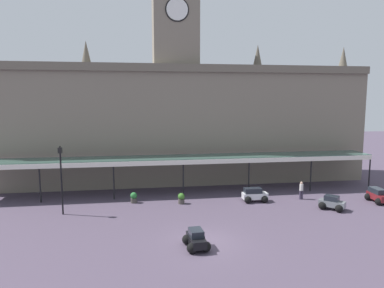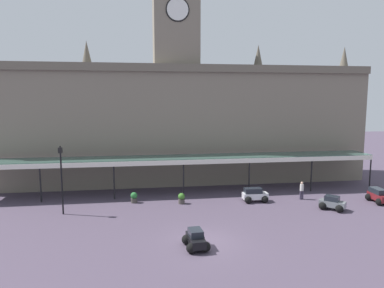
{
  "view_description": "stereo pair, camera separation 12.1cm",
  "coord_description": "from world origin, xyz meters",
  "px_view_note": "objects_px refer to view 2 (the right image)",
  "views": [
    {
      "loc": [
        -4.06,
        -21.27,
        9.27
      ],
      "look_at": [
        0.0,
        5.48,
        5.77
      ],
      "focal_mm": 32.63,
      "sensor_mm": 36.0,
      "label": 1
    },
    {
      "loc": [
        -3.94,
        -21.29,
        9.27
      ],
      "look_at": [
        0.0,
        5.48,
        5.77
      ],
      "focal_mm": 32.63,
      "sensor_mm": 36.0,
      "label": 2
    }
  ],
  "objects_px": {
    "car_grey_sedan": "(332,204)",
    "planter_near_kerb": "(134,197)",
    "car_black_sedan": "(196,240)",
    "pedestrian_beside_cars": "(302,190)",
    "victorian_lamppost": "(61,173)",
    "car_maroon_estate": "(378,196)",
    "car_white_estate": "(255,196)",
    "planter_by_canopy": "(181,198)"
  },
  "relations": [
    {
      "from": "car_grey_sedan",
      "to": "planter_near_kerb",
      "type": "distance_m",
      "value": 17.17
    },
    {
      "from": "car_black_sedan",
      "to": "pedestrian_beside_cars",
      "type": "xyz_separation_m",
      "value": [
        11.41,
        9.13,
        0.41
      ]
    },
    {
      "from": "car_black_sedan",
      "to": "victorian_lamppost",
      "type": "xyz_separation_m",
      "value": [
        -9.63,
        7.95,
        2.92
      ]
    },
    {
      "from": "car_maroon_estate",
      "to": "car_white_estate",
      "type": "distance_m",
      "value": 11.11
    },
    {
      "from": "car_white_estate",
      "to": "pedestrian_beside_cars",
      "type": "height_order",
      "value": "pedestrian_beside_cars"
    },
    {
      "from": "victorian_lamppost",
      "to": "planter_near_kerb",
      "type": "xyz_separation_m",
      "value": [
        5.63,
        2.37,
        -2.94
      ]
    },
    {
      "from": "car_maroon_estate",
      "to": "pedestrian_beside_cars",
      "type": "height_order",
      "value": "pedestrian_beside_cars"
    },
    {
      "from": "planter_near_kerb",
      "to": "planter_by_canopy",
      "type": "height_order",
      "value": "same"
    },
    {
      "from": "planter_by_canopy",
      "to": "car_black_sedan",
      "type": "bearing_deg",
      "value": -91.21
    },
    {
      "from": "car_white_estate",
      "to": "victorian_lamppost",
      "type": "relative_size",
      "value": 0.41
    },
    {
      "from": "car_maroon_estate",
      "to": "planter_by_canopy",
      "type": "relative_size",
      "value": 2.38
    },
    {
      "from": "car_maroon_estate",
      "to": "car_black_sedan",
      "type": "relative_size",
      "value": 1.08
    },
    {
      "from": "car_black_sedan",
      "to": "car_white_estate",
      "type": "xyz_separation_m",
      "value": [
        6.85,
        9.03,
        0.06
      ]
    },
    {
      "from": "car_white_estate",
      "to": "victorian_lamppost",
      "type": "bearing_deg",
      "value": -176.25
    },
    {
      "from": "car_maroon_estate",
      "to": "victorian_lamppost",
      "type": "distance_m",
      "value": 27.58
    },
    {
      "from": "car_white_estate",
      "to": "planter_by_canopy",
      "type": "bearing_deg",
      "value": 176.75
    },
    {
      "from": "car_maroon_estate",
      "to": "pedestrian_beside_cars",
      "type": "distance_m",
      "value": 6.7
    },
    {
      "from": "car_maroon_estate",
      "to": "car_white_estate",
      "type": "xyz_separation_m",
      "value": [
        -10.95,
        1.9,
        0.0
      ]
    },
    {
      "from": "car_maroon_estate",
      "to": "car_grey_sedan",
      "type": "distance_m",
      "value": 5.37
    },
    {
      "from": "car_maroon_estate",
      "to": "planter_near_kerb",
      "type": "distance_m",
      "value": 22.03
    },
    {
      "from": "victorian_lamppost",
      "to": "planter_near_kerb",
      "type": "distance_m",
      "value": 6.77
    },
    {
      "from": "car_white_estate",
      "to": "pedestrian_beside_cars",
      "type": "distance_m",
      "value": 4.58
    },
    {
      "from": "car_black_sedan",
      "to": "victorian_lamppost",
      "type": "height_order",
      "value": "victorian_lamppost"
    },
    {
      "from": "victorian_lamppost",
      "to": "planter_near_kerb",
      "type": "height_order",
      "value": "victorian_lamppost"
    },
    {
      "from": "car_grey_sedan",
      "to": "victorian_lamppost",
      "type": "xyz_separation_m",
      "value": [
        -22.21,
        2.11,
        2.92
      ]
    },
    {
      "from": "planter_by_canopy",
      "to": "car_white_estate",
      "type": "bearing_deg",
      "value": -3.25
    },
    {
      "from": "car_grey_sedan",
      "to": "pedestrian_beside_cars",
      "type": "height_order",
      "value": "pedestrian_beside_cars"
    },
    {
      "from": "car_black_sedan",
      "to": "planter_near_kerb",
      "type": "relative_size",
      "value": 2.2
    },
    {
      "from": "car_grey_sedan",
      "to": "pedestrian_beside_cars",
      "type": "xyz_separation_m",
      "value": [
        -1.17,
        3.29,
        0.41
      ]
    },
    {
      "from": "car_black_sedan",
      "to": "pedestrian_beside_cars",
      "type": "relative_size",
      "value": 1.27
    },
    {
      "from": "car_black_sedan",
      "to": "planter_by_canopy",
      "type": "distance_m",
      "value": 9.41
    },
    {
      "from": "pedestrian_beside_cars",
      "to": "planter_near_kerb",
      "type": "relative_size",
      "value": 1.74
    },
    {
      "from": "car_maroon_estate",
      "to": "car_black_sedan",
      "type": "bearing_deg",
      "value": -158.17
    },
    {
      "from": "car_maroon_estate",
      "to": "planter_near_kerb",
      "type": "relative_size",
      "value": 2.38
    },
    {
      "from": "car_black_sedan",
      "to": "planter_near_kerb",
      "type": "xyz_separation_m",
      "value": [
        -4.0,
        10.32,
        -0.01
      ]
    },
    {
      "from": "car_white_estate",
      "to": "pedestrian_beside_cars",
      "type": "relative_size",
      "value": 1.36
    },
    {
      "from": "car_grey_sedan",
      "to": "planter_by_canopy",
      "type": "relative_size",
      "value": 2.31
    },
    {
      "from": "car_grey_sedan",
      "to": "car_white_estate",
      "type": "bearing_deg",
      "value": 150.92
    },
    {
      "from": "car_white_estate",
      "to": "car_black_sedan",
      "type": "bearing_deg",
      "value": -127.17
    },
    {
      "from": "car_black_sedan",
      "to": "planter_by_canopy",
      "type": "bearing_deg",
      "value": 88.79
    },
    {
      "from": "car_grey_sedan",
      "to": "pedestrian_beside_cars",
      "type": "relative_size",
      "value": 1.33
    },
    {
      "from": "pedestrian_beside_cars",
      "to": "planter_by_canopy",
      "type": "height_order",
      "value": "pedestrian_beside_cars"
    }
  ]
}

